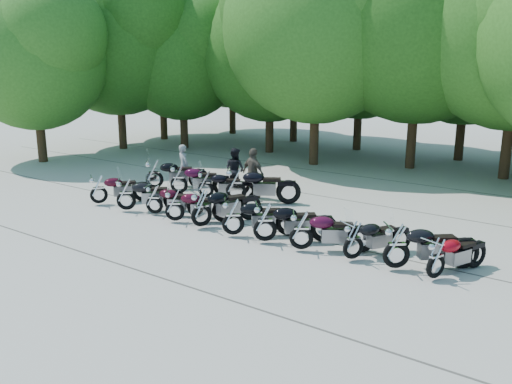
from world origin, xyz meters
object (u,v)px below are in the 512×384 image
Objects in this scene: motorcycle_3 at (175,204)px; motorcycle_5 at (233,216)px; motorcycle_12 at (179,178)px; motorcycle_4 at (201,207)px; motorcycle_0 at (98,188)px; motorcycle_7 at (302,229)px; motorcycle_9 at (397,245)px; motorcycle_6 at (265,221)px; motorcycle_14 at (236,183)px; rider_2 at (253,173)px; motorcycle_2 at (154,198)px; motorcycle_8 at (354,239)px; motorcycle_11 at (154,173)px; motorcycle_10 at (436,257)px; rider_1 at (235,170)px; motorcycle_1 at (126,193)px; rider_0 at (184,166)px; motorcycle_13 at (206,183)px.

motorcycle_5 is at bearing -127.75° from motorcycle_3.
motorcycle_12 is at bearing 4.44° from motorcycle_3.
motorcycle_3 is 1.08m from motorcycle_4.
motorcycle_0 is 0.95× the size of motorcycle_7.
motorcycle_4 is 1.06× the size of motorcycle_5.
motorcycle_6 is at bearing 52.88° from motorcycle_9.
rider_2 is at bearing -35.94° from motorcycle_14.
motorcycle_2 is 0.79× the size of motorcycle_14.
rider_2 reaches higher than motorcycle_8.
motorcycle_2 is 0.85× the size of motorcycle_11.
motorcycle_10 is 9.93m from rider_1.
motorcycle_1 is 1.06× the size of motorcycle_3.
motorcycle_1 is 1.10m from motorcycle_2.
motorcycle_6 is at bearing 24.59° from motorcycle_10.
rider_0 reaches higher than motorcycle_11.
motorcycle_4 is 4.31m from motorcycle_12.
motorcycle_9 is at bearing -179.38° from rider_0.
motorcycle_5 is at bearing -128.12° from motorcycle_1.
motorcycle_9 is 9.04m from rider_1.
motorcycle_1 is 0.94× the size of motorcycle_4.
motorcycle_2 is (2.50, 0.25, -0.02)m from motorcycle_0.
motorcycle_1 is 1.00× the size of motorcycle_5.
rider_0 is at bearing 14.05° from rider_1.
motorcycle_0 is 2.51m from motorcycle_2.
motorcycle_10 is 0.98× the size of motorcycle_13.
motorcycle_3 is at bearing -125.54° from motorcycle_2.
rider_2 is (3.83, 3.92, 0.34)m from motorcycle_0.
motorcycle_7 is 2.56m from motorcycle_9.
motorcycle_12 is at bearing -14.95° from motorcycle_4.
rider_1 reaches higher than motorcycle_0.
motorcycle_10 is 11.77m from rider_0.
motorcycle_6 is 4.36m from motorcycle_14.
motorcycle_10 is at bearing -134.60° from motorcycle_12.
motorcycle_8 reaches higher than motorcycle_2.
motorcycle_1 is 5.59m from motorcycle_6.
motorcycle_10 is 0.88× the size of motorcycle_12.
motorcycle_4 is 3.48m from motorcycle_7.
motorcycle_7 is 1.09× the size of motorcycle_10.
motorcycle_4 reaches higher than motorcycle_9.
motorcycle_2 is 8.23m from motorcycle_9.
motorcycle_8 is (1.42, 0.17, -0.04)m from motorcycle_7.
motorcycle_6 reaches higher than motorcycle_2.
motorcycle_7 reaches higher than motorcycle_2.
rider_1 is at bearing 7.39° from motorcycle_14.
motorcycle_12 is (-8.33, 2.42, 0.06)m from motorcycle_8.
motorcycle_3 is 1.13× the size of rider_2.
motorcycle_4 is 3.05m from motorcycle_14.
rider_0 is 2.23m from rider_1.
motorcycle_12 reaches higher than motorcycle_0.
motorcycle_14 is (2.49, 0.29, 0.08)m from motorcycle_12.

